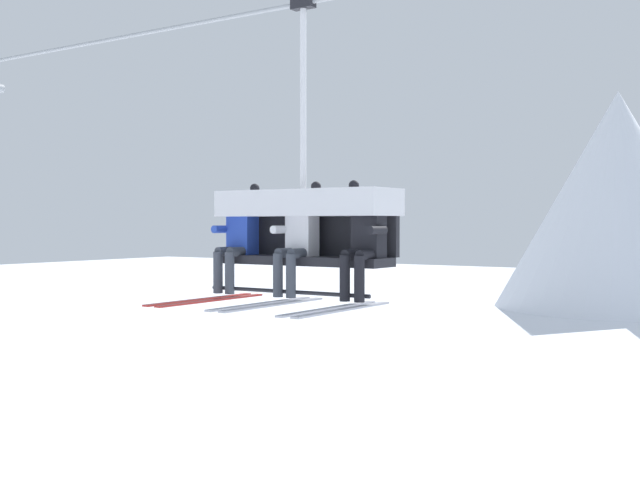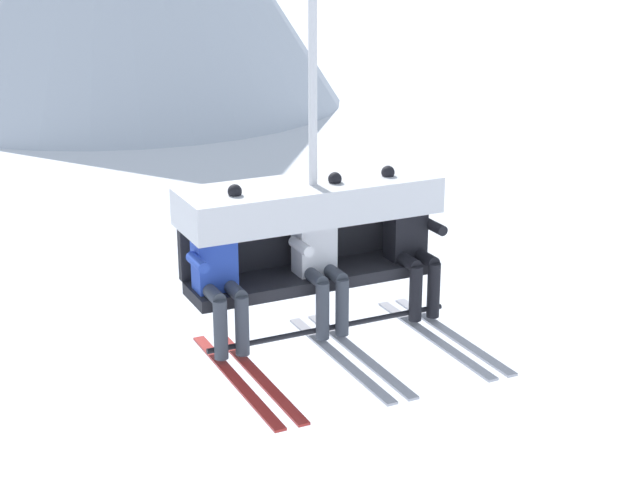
{
  "view_description": "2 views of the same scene",
  "coord_description": "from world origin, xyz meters",
  "px_view_note": "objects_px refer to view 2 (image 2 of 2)",
  "views": [
    {
      "loc": [
        6.84,
        -8.2,
        6.23
      ],
      "look_at": [
        1.8,
        -0.7,
        6.04
      ],
      "focal_mm": 45.0,
      "sensor_mm": 36.0,
      "label": 1
    },
    {
      "loc": [
        -1.62,
        -7.7,
        8.67
      ],
      "look_at": [
        1.67,
        -0.88,
        6.15
      ],
      "focal_mm": 55.0,
      "sensor_mm": 36.0,
      "label": 2
    }
  ],
  "objects_px": {
    "skier_blue": "(220,272)",
    "skier_white": "(321,256)",
    "skier_black": "(412,241)",
    "chairlift_chair": "(309,214)"
  },
  "relations": [
    {
      "from": "skier_white",
      "to": "skier_black",
      "type": "relative_size",
      "value": 1.0
    },
    {
      "from": "skier_blue",
      "to": "skier_white",
      "type": "bearing_deg",
      "value": 0.0
    },
    {
      "from": "skier_blue",
      "to": "chairlift_chair",
      "type": "bearing_deg",
      "value": 13.89
    },
    {
      "from": "skier_white",
      "to": "skier_blue",
      "type": "bearing_deg",
      "value": 180.0
    },
    {
      "from": "chairlift_chair",
      "to": "skier_white",
      "type": "xyz_separation_m",
      "value": [
        0.0,
        -0.21,
        -0.29
      ]
    },
    {
      "from": "chairlift_chair",
      "to": "skier_white",
      "type": "height_order",
      "value": "chairlift_chair"
    },
    {
      "from": "chairlift_chair",
      "to": "skier_black",
      "type": "distance_m",
      "value": 0.94
    },
    {
      "from": "chairlift_chair",
      "to": "skier_blue",
      "type": "relative_size",
      "value": 1.94
    },
    {
      "from": "chairlift_chair",
      "to": "skier_blue",
      "type": "bearing_deg",
      "value": -166.11
    },
    {
      "from": "skier_blue",
      "to": "skier_white",
      "type": "distance_m",
      "value": 0.87
    }
  ]
}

